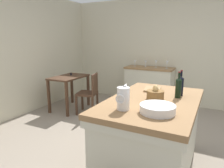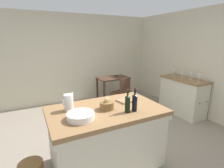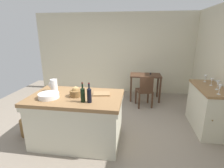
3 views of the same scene
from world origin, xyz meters
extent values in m
plane|color=gray|center=(0.00, 0.00, 0.00)|extent=(6.76, 6.76, 0.00)
cube|color=beige|center=(0.00, 2.60, 1.30)|extent=(5.32, 0.12, 2.60)
cube|color=beige|center=(2.60, 0.00, 1.30)|extent=(0.12, 5.20, 2.60)
cube|color=olive|center=(-0.27, -0.47, 0.88)|extent=(1.64, 1.00, 0.06)
cube|color=beige|center=(-0.27, -0.47, 0.81)|extent=(1.62, 0.98, 0.08)
cube|color=beige|center=(-0.27, -0.47, 0.42)|extent=(1.56, 0.92, 0.85)
cube|color=olive|center=(2.26, 0.36, 0.91)|extent=(0.52, 1.17, 0.04)
cube|color=beige|center=(2.26, 0.36, 0.44)|extent=(0.49, 1.14, 0.88)
sphere|color=brown|center=(2.14, -0.23, 0.49)|extent=(0.03, 0.03, 0.03)
sphere|color=brown|center=(2.38, -0.23, 0.49)|extent=(0.03, 0.03, 0.03)
cube|color=#472D1E|center=(1.03, 1.87, 0.76)|extent=(0.91, 0.58, 0.04)
cube|color=#472D1E|center=(0.62, 1.61, 0.37)|extent=(0.05, 0.05, 0.74)
cube|color=#472D1E|center=(1.45, 1.63, 0.37)|extent=(0.05, 0.05, 0.74)
cube|color=#472D1E|center=(0.61, 2.10, 0.37)|extent=(0.05, 0.05, 0.74)
cube|color=#472D1E|center=(1.44, 2.12, 0.37)|extent=(0.05, 0.05, 0.74)
cylinder|color=black|center=(1.18, 1.92, 0.80)|extent=(0.04, 0.04, 0.05)
cube|color=#472D1E|center=(0.99, 1.36, 0.45)|extent=(0.49, 0.49, 0.04)
cube|color=#472D1E|center=(1.04, 1.18, 0.68)|extent=(0.36, 0.12, 0.42)
cube|color=#472D1E|center=(1.12, 1.58, 0.21)|extent=(0.05, 0.05, 0.43)
cube|color=#472D1E|center=(0.77, 1.48, 0.21)|extent=(0.05, 0.05, 0.43)
cube|color=#472D1E|center=(1.21, 1.23, 0.21)|extent=(0.05, 0.05, 0.43)
cube|color=#472D1E|center=(0.87, 1.14, 0.21)|extent=(0.05, 0.05, 0.43)
cylinder|color=white|center=(-0.76, -0.29, 1.03)|extent=(0.13, 0.13, 0.23)
cone|color=white|center=(-0.70, -0.29, 1.15)|extent=(0.07, 0.04, 0.06)
torus|color=white|center=(-0.84, -0.29, 1.04)|extent=(0.02, 0.10, 0.10)
cylinder|color=white|center=(-0.70, -0.63, 0.95)|extent=(0.35, 0.35, 0.08)
cylinder|color=brown|center=(-0.27, -0.49, 0.96)|extent=(0.20, 0.20, 0.11)
ellipsoid|color=tan|center=(-0.27, -0.49, 1.04)|extent=(0.13, 0.11, 0.10)
cube|color=#99754C|center=(0.16, -0.33, 0.92)|extent=(0.33, 0.26, 0.02)
cylinder|color=black|center=(0.05, -0.72, 1.02)|extent=(0.07, 0.07, 0.22)
cone|color=black|center=(0.05, -0.72, 1.15)|extent=(0.07, 0.07, 0.03)
cylinder|color=black|center=(0.05, -0.72, 1.20)|extent=(0.03, 0.03, 0.08)
cylinder|color=maroon|center=(0.05, -0.72, 1.23)|extent=(0.03, 0.03, 0.01)
cylinder|color=black|center=(-0.06, -0.71, 1.02)|extent=(0.07, 0.07, 0.22)
cone|color=black|center=(-0.06, -0.71, 1.14)|extent=(0.07, 0.07, 0.03)
cylinder|color=black|center=(-0.06, -0.71, 1.20)|extent=(0.03, 0.03, 0.08)
cylinder|color=maroon|center=(-0.06, -0.71, 1.23)|extent=(0.03, 0.03, 0.01)
cylinder|color=white|center=(2.24, -0.06, 0.93)|extent=(0.06, 0.06, 0.00)
cylinder|color=white|center=(2.24, -0.06, 0.97)|extent=(0.01, 0.01, 0.07)
cone|color=white|center=(2.24, -0.06, 1.06)|extent=(0.07, 0.07, 0.11)
cylinder|color=white|center=(2.32, 0.22, 0.93)|extent=(0.06, 0.06, 0.00)
cylinder|color=white|center=(2.32, 0.22, 0.97)|extent=(0.01, 0.01, 0.07)
cone|color=white|center=(2.32, 0.22, 1.05)|extent=(0.07, 0.07, 0.10)
cylinder|color=white|center=(2.31, 0.48, 0.93)|extent=(0.06, 0.06, 0.00)
cylinder|color=white|center=(2.31, 0.48, 0.96)|extent=(0.01, 0.01, 0.06)
cone|color=white|center=(2.31, 0.48, 1.04)|extent=(0.07, 0.07, 0.09)
cylinder|color=white|center=(2.28, 0.75, 0.93)|extent=(0.06, 0.06, 0.00)
cylinder|color=white|center=(2.28, 0.75, 0.96)|extent=(0.01, 0.01, 0.06)
cone|color=white|center=(2.28, 0.75, 1.04)|extent=(0.07, 0.07, 0.09)
camera|label=1|loc=(-2.59, -1.10, 1.63)|focal=32.87mm
camera|label=2|loc=(-1.23, -2.58, 1.89)|focal=27.60mm
camera|label=3|loc=(0.78, -3.20, 1.99)|focal=27.64mm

